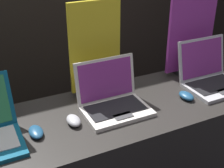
% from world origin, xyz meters
% --- Properties ---
extents(mouse_front, '(0.06, 0.11, 0.03)m').
position_xyz_m(mouse_front, '(-0.40, 0.25, 0.96)').
color(mouse_front, navy).
rests_on(mouse_front, display_counter).
extents(laptop_middle, '(0.33, 0.27, 0.24)m').
position_xyz_m(laptop_middle, '(0.01, 0.30, 1.00)').
color(laptop_middle, silver).
rests_on(laptop_middle, display_counter).
extents(mouse_middle, '(0.06, 0.10, 0.04)m').
position_xyz_m(mouse_middle, '(-0.22, 0.25, 0.96)').
color(mouse_middle, '#B2B2B7').
rests_on(mouse_middle, display_counter).
extents(promo_stand_middle, '(0.29, 0.07, 0.51)m').
position_xyz_m(promo_stand_middle, '(0.01, 0.51, 1.19)').
color(promo_stand_middle, black).
rests_on(promo_stand_middle, display_counter).
extents(laptop_back, '(0.33, 0.30, 0.26)m').
position_xyz_m(laptop_back, '(0.64, 0.28, 1.01)').
color(laptop_back, '#B7B7BC').
rests_on(laptop_back, display_counter).
extents(mouse_back, '(0.06, 0.10, 0.03)m').
position_xyz_m(mouse_back, '(0.41, 0.21, 0.96)').
color(mouse_back, navy).
rests_on(mouse_back, display_counter).
extents(promo_stand_back, '(0.33, 0.07, 0.52)m').
position_xyz_m(promo_stand_back, '(0.64, 0.49, 1.20)').
color(promo_stand_back, black).
rests_on(promo_stand_back, display_counter).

